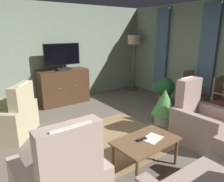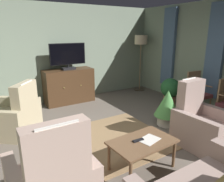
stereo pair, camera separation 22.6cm
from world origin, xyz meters
The scene contains 17 objects.
ground_plane centered at (0.00, 0.00, -0.02)m, with size 6.53×6.51×0.04m, color #665B51.
wall_back centered at (0.00, 3.00, 1.35)m, with size 6.53×0.10×2.69m, color gray.
curtain_panel_near centered at (2.91, 0.20, 1.48)m, with size 0.10×0.44×2.26m, color slate.
curtain_panel_far centered at (2.91, 1.70, 1.48)m, with size 0.10×0.44×2.26m, color slate.
rug_central centered at (-0.11, 0.16, 0.01)m, with size 2.07×1.84×0.01m, color #8E704C.
tv_cabinet centered at (0.06, 2.65, 0.45)m, with size 1.35×0.57×0.95m.
television centered at (0.06, 2.60, 1.33)m, with size 0.98×0.20×0.71m.
coffee_table centered at (-0.13, -0.80, 0.40)m, with size 0.97×0.64×0.45m.
tv_remote centered at (-0.19, -0.77, 0.47)m, with size 0.17×0.05×0.02m, color black.
folded_newspaper centered at (-0.03, -0.82, 0.46)m, with size 0.30×0.22×0.01m, color silver.
armchair_in_far_corner centered at (-1.56, 1.46, 0.32)m, with size 1.28×1.29×1.05m.
armchair_facing_sofa centered at (1.23, -0.81, 0.35)m, with size 0.83×0.92×1.15m.
side_chair_mid_row centered at (2.48, 0.27, 0.53)m, with size 0.51×0.47×1.02m.
potted_plant_leafy_by_curtain centered at (1.30, 0.10, 0.43)m, with size 0.55×0.55×0.78m.
potted_plant_on_hearth_side centered at (2.13, 0.82, 0.47)m, with size 0.49×0.49×0.80m.
cat centered at (-1.49, 0.02, 0.08)m, with size 0.59×0.39×0.18m.
floor_lamp centered at (2.57, 2.60, 1.52)m, with size 0.41×0.41×1.84m.
Camera 2 is at (-1.92, -2.86, 1.97)m, focal length 33.73 mm.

